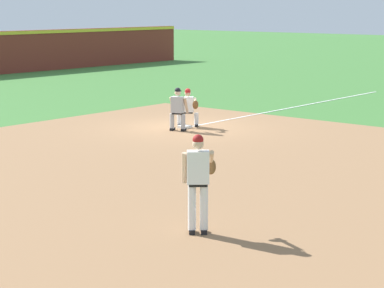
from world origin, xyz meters
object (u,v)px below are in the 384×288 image
at_px(baseball, 199,160).
at_px(pitcher, 199,177).
at_px(baserunner, 178,108).
at_px(first_baseman, 188,106).
at_px(first_base_bag, 185,127).

distance_m(baseball, pitcher, 6.56).
bearing_deg(baserunner, baseball, -132.32).
bearing_deg(pitcher, baseball, 39.69).
xyz_separation_m(pitcher, first_baseman, (9.22, 8.11, -0.33)).
height_order(pitcher, first_baseman, pitcher).
distance_m(pitcher, baserunner, 11.48).
bearing_deg(baserunner, first_baseman, 16.93).
bearing_deg(first_base_bag, baserunner, -160.14).
bearing_deg(baseball, first_base_bag, 44.64).
bearing_deg(first_baseman, baserunner, -163.07).
height_order(first_base_bag, pitcher, pitcher).
height_order(baseball, first_baseman, first_baseman).
bearing_deg(first_base_bag, pitcher, -138.02).
xyz_separation_m(baseball, baserunner, (3.38, 3.71, 0.76)).
xyz_separation_m(first_base_bag, baserunner, (-0.60, -0.22, 0.75)).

